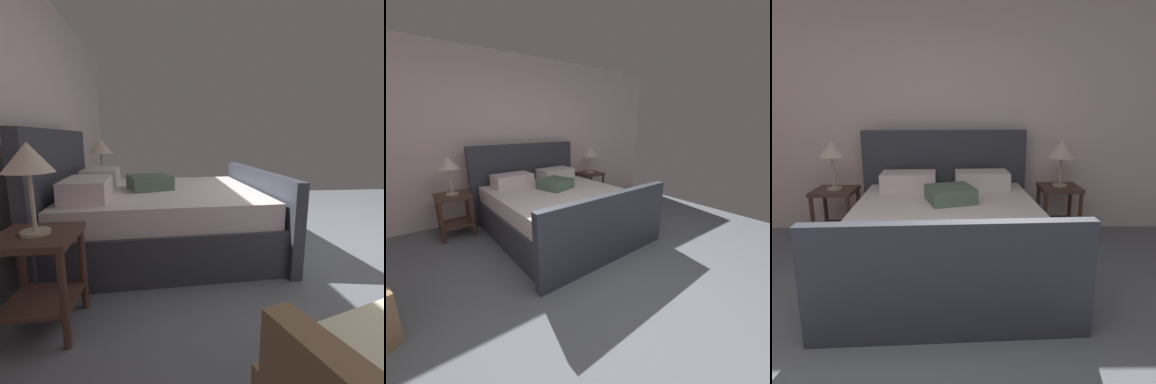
# 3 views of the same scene
# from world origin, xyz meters

# --- Properties ---
(ground_plane) EXTENTS (6.26, 6.07, 0.02)m
(ground_plane) POSITION_xyz_m (0.00, 0.00, -0.01)
(ground_plane) COLOR slate
(wall_back) EXTENTS (6.38, 0.12, 2.60)m
(wall_back) POSITION_xyz_m (0.00, 3.10, 1.30)
(wall_back) COLOR silver
(wall_back) RESTS_ON ground
(bed) EXTENTS (1.94, 2.19, 1.21)m
(bed) POSITION_xyz_m (0.25, 1.89, 0.35)
(bed) COLOR #343742
(bed) RESTS_ON ground
(nightstand_right) EXTENTS (0.44, 0.44, 0.60)m
(nightstand_right) POSITION_xyz_m (1.49, 2.70, 0.40)
(nightstand_right) COLOR #4C3128
(nightstand_right) RESTS_ON ground
(table_lamp_right) EXTENTS (0.33, 0.33, 0.52)m
(table_lamp_right) POSITION_xyz_m (1.49, 2.70, 1.01)
(table_lamp_right) COLOR #B7B293
(table_lamp_right) RESTS_ON nightstand_right
(nightstand_left) EXTENTS (0.44, 0.44, 0.60)m
(nightstand_left) POSITION_xyz_m (-0.99, 2.57, 0.40)
(nightstand_left) COLOR #4C3128
(nightstand_left) RESTS_ON ground
(table_lamp_left) EXTENTS (0.27, 0.27, 0.52)m
(table_lamp_left) POSITION_xyz_m (-0.99, 2.57, 1.01)
(table_lamp_left) COLOR #B7B293
(table_lamp_left) RESTS_ON nightstand_left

